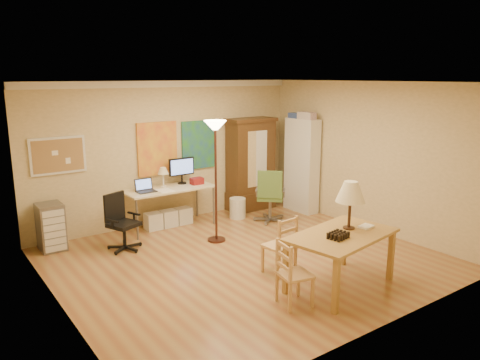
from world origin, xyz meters
TOP-DOWN VIEW (x-y plane):
  - floor at (0.00, 0.00)m, footprint 5.50×5.50m
  - crown_molding at (0.00, 2.46)m, footprint 5.50×0.08m
  - corkboard at (-2.05, 2.47)m, footprint 0.90×0.04m
  - art_panel_left at (-0.25, 2.47)m, footprint 0.80×0.04m
  - art_panel_right at (0.65, 2.47)m, footprint 0.75×0.04m
  - dining_table at (0.57, -1.46)m, footprint 1.63×1.14m
  - ladder_chair_back at (0.11, -0.69)m, footprint 0.43×0.42m
  - ladder_chair_left at (-0.39, -1.51)m, footprint 0.44×0.46m
  - torchiere_lamp at (0.09, 0.98)m, footprint 0.38×0.38m
  - computer_desk at (-0.19, 2.16)m, footprint 1.67×0.73m
  - office_chair_black at (-1.37, 1.53)m, footprint 0.57×0.57m
  - office_chair_green at (1.52, 1.28)m, footprint 0.67×0.67m
  - drawer_cart at (-2.32, 2.19)m, footprint 0.39×0.46m
  - armoire at (1.77, 2.24)m, footprint 1.05×0.50m
  - bookshelf at (2.55, 1.52)m, footprint 0.29×0.77m
  - wastebin at (1.16, 1.86)m, footprint 0.32×0.32m

SIDE VIEW (x-z plane):
  - floor at x=0.00m, z-range 0.00..0.00m
  - wastebin at x=1.16m, z-range 0.00..0.41m
  - office_chair_black at x=-1.37m, z-range -0.22..0.72m
  - office_chair_green at x=1.52m, z-range -0.24..0.80m
  - drawer_cart at x=-2.32m, z-range 0.00..0.77m
  - ladder_chair_left at x=-0.39m, z-range -0.03..0.81m
  - ladder_chair_back at x=0.11m, z-range -0.03..0.83m
  - computer_desk at x=-0.19m, z-range -0.17..1.09m
  - armoire at x=1.77m, z-range -0.13..1.81m
  - dining_table at x=0.57m, z-range 0.19..1.60m
  - bookshelf at x=2.55m, z-range 0.00..1.93m
  - art_panel_left at x=-0.25m, z-range 0.95..1.95m
  - art_panel_right at x=0.65m, z-range 0.98..1.92m
  - corkboard at x=-2.05m, z-range 1.19..1.81m
  - torchiere_lamp at x=0.09m, z-range 0.63..2.70m
  - crown_molding at x=0.00m, z-range 2.58..2.70m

